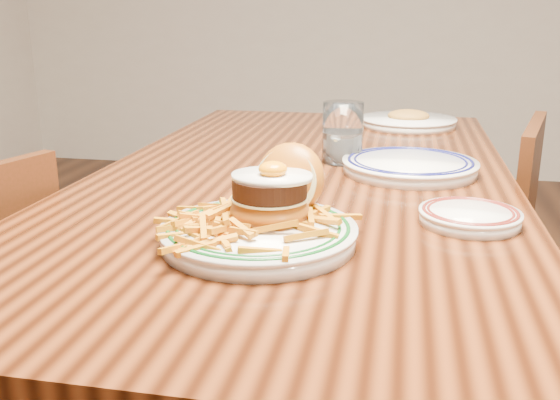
% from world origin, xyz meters
% --- Properties ---
extents(table, '(0.85, 1.60, 0.75)m').
position_xyz_m(table, '(0.00, 0.00, 0.66)').
color(table, black).
rests_on(table, floor).
extents(main_plate, '(0.28, 0.30, 0.14)m').
position_xyz_m(main_plate, '(0.01, -0.41, 0.79)').
color(main_plate, white).
rests_on(main_plate, table).
extents(side_plate, '(0.16, 0.16, 0.02)m').
position_xyz_m(side_plate, '(0.31, -0.27, 0.76)').
color(side_plate, white).
rests_on(side_plate, table).
extents(rear_plate, '(0.28, 0.28, 0.03)m').
position_xyz_m(rear_plate, '(0.22, 0.04, 0.77)').
color(rear_plate, white).
rests_on(rear_plate, table).
extents(water_glass, '(0.09, 0.09, 0.13)m').
position_xyz_m(water_glass, '(0.07, 0.11, 0.81)').
color(water_glass, white).
rests_on(water_glass, table).
extents(far_plate, '(0.28, 0.28, 0.05)m').
position_xyz_m(far_plate, '(0.21, 0.60, 0.77)').
color(far_plate, white).
rests_on(far_plate, table).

